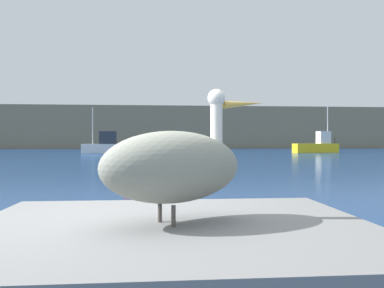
# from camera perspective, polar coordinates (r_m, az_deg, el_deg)

# --- Properties ---
(hillside_backdrop) EXTENTS (140.00, 13.13, 7.67)m
(hillside_backdrop) POSITION_cam_1_polar(r_m,az_deg,el_deg) (76.03, -5.41, 2.31)
(hillside_backdrop) COLOR #7F755B
(hillside_backdrop) RESTS_ON ground
(pier_dock) EXTENTS (2.78, 2.23, 0.78)m
(pier_dock) POSITION_cam_1_polar(r_m,az_deg,el_deg) (2.88, -2.76, -19.08)
(pier_dock) COLOR gray
(pier_dock) RESTS_ON ground
(pelican) EXTENTS (1.36, 0.98, 0.96)m
(pelican) POSITION_cam_1_polar(r_m,az_deg,el_deg) (2.73, -2.58, -3.15)
(pelican) COLOR gray
(pelican) RESTS_ON pier_dock
(fishing_boat_yellow) EXTENTS (5.38, 2.10, 5.40)m
(fishing_boat_yellow) POSITION_cam_1_polar(r_m,az_deg,el_deg) (47.72, 17.76, -0.23)
(fishing_boat_yellow) COLOR yellow
(fishing_boat_yellow) RESTS_ON ground
(fishing_boat_white) EXTENTS (5.83, 1.98, 5.12)m
(fishing_boat_white) POSITION_cam_1_polar(r_m,az_deg,el_deg) (45.10, -12.09, -0.20)
(fishing_boat_white) COLOR white
(fishing_boat_white) RESTS_ON ground
(mooring_buoy) EXTENTS (0.71, 0.71, 0.71)m
(mooring_buoy) POSITION_cam_1_polar(r_m,az_deg,el_deg) (11.16, -8.16, -4.68)
(mooring_buoy) COLOR #E54C19
(mooring_buoy) RESTS_ON ground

